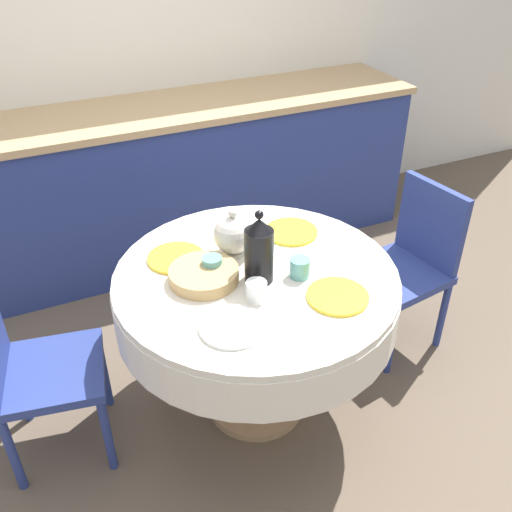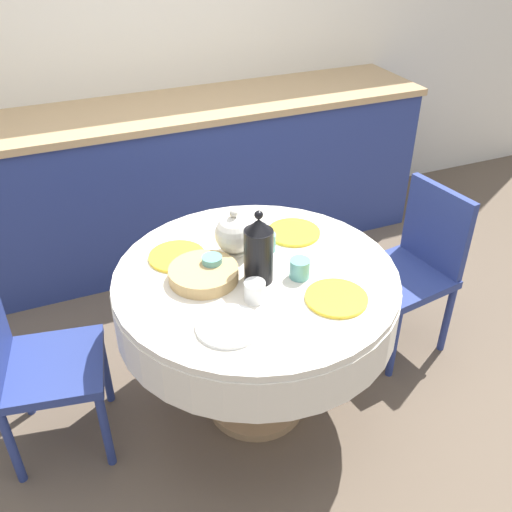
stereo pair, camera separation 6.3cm
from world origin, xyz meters
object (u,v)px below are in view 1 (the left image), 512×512
Objects in this scene: chair_left at (410,259)px; chair_right at (28,365)px; teapot at (233,235)px; coffee_carafe at (259,251)px.

chair_left is 1.00× the size of chair_right.
chair_left and chair_right have the same top height.
teapot is (0.86, 0.01, 0.36)m from chair_right.
coffee_carafe is 0.21m from teapot.
chair_left is 3.84× the size of teapot.
coffee_carafe reaches higher than chair_right.
teapot is at bearing 94.50° from coffee_carafe.
coffee_carafe is at bearing -85.50° from teapot.
chair_left is at bearing 10.92° from coffee_carafe.
coffee_carafe is at bearing 87.29° from chair_right.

